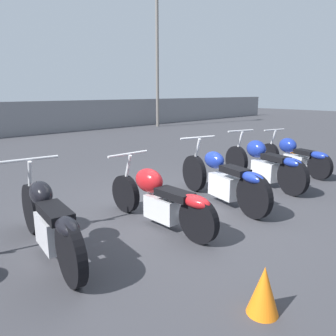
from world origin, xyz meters
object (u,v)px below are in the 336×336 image
object	(u,v)px
motorcycle_slot_4	(263,163)
traffic_cone_near	(293,154)
motorcycle_slot_3	(223,179)
motorcycle_slot_2	(160,198)
traffic_cone_far	(264,290)
motorcycle_slot_1	(49,221)
light_pole_left	(157,42)
motorcycle_slot_5	(294,155)

from	to	relation	value
motorcycle_slot_4	traffic_cone_near	size ratio (longest dim) A/B	4.75
motorcycle_slot_3	motorcycle_slot_4	bearing A→B (deg)	19.41
motorcycle_slot_3	motorcycle_slot_2	bearing A→B (deg)	-166.20
motorcycle_slot_2	traffic_cone_far	distance (m)	2.08
motorcycle_slot_1	traffic_cone_far	bearing A→B (deg)	-60.38
motorcycle_slot_3	light_pole_left	bearing A→B (deg)	67.57
motorcycle_slot_4	motorcycle_slot_5	xyz separation A→B (m)	(1.44, 0.05, -0.05)
light_pole_left	motorcycle_slot_3	size ratio (longest dim) A/B	3.26
motorcycle_slot_4	motorcycle_slot_3	bearing A→B (deg)	-158.64
motorcycle_slot_1	light_pole_left	bearing A→B (deg)	51.51
motorcycle_slot_2	motorcycle_slot_4	size ratio (longest dim) A/B	0.95
light_pole_left	traffic_cone_far	bearing A→B (deg)	-128.47
light_pole_left	motorcycle_slot_5	size ratio (longest dim) A/B	3.63
motorcycle_slot_1	motorcycle_slot_5	distance (m)	5.81
motorcycle_slot_1	traffic_cone_far	xyz separation A→B (m)	(0.86, -2.19, -0.21)
motorcycle_slot_5	traffic_cone_near	world-z (taller)	motorcycle_slot_5
motorcycle_slot_1	motorcycle_slot_2	size ratio (longest dim) A/B	1.04
motorcycle_slot_2	motorcycle_slot_3	world-z (taller)	motorcycle_slot_3
motorcycle_slot_5	traffic_cone_near	distance (m)	1.11
motorcycle_slot_2	motorcycle_slot_5	distance (m)	4.34
traffic_cone_far	motorcycle_slot_2	bearing A→B (deg)	72.69
light_pole_left	motorcycle_slot_1	distance (m)	14.84
light_pole_left	motorcycle_slot_5	distance (m)	11.58
motorcycle_slot_4	motorcycle_slot_1	bearing A→B (deg)	-164.92
motorcycle_slot_5	traffic_cone_far	world-z (taller)	motorcycle_slot_5
motorcycle_slot_3	motorcycle_slot_4	xyz separation A→B (m)	(1.49, 0.13, 0.02)
motorcycle_slot_1	motorcycle_slot_2	world-z (taller)	motorcycle_slot_1
motorcycle_slot_5	motorcycle_slot_4	bearing A→B (deg)	-161.78
motorcycle_slot_3	traffic_cone_near	world-z (taller)	motorcycle_slot_3
motorcycle_slot_4	traffic_cone_far	xyz separation A→B (m)	(-3.51, -2.09, -0.23)
traffic_cone_near	motorcycle_slot_5	bearing A→B (deg)	-153.02
motorcycle_slot_3	motorcycle_slot_5	distance (m)	2.94
traffic_cone_near	motorcycle_slot_4	bearing A→B (deg)	-167.18
light_pole_left	traffic_cone_far	size ratio (longest dim) A/B	16.67
light_pole_left	motorcycle_slot_3	distance (m)	13.16
motorcycle_slot_3	traffic_cone_near	size ratio (longest dim) A/B	4.80
motorcycle_slot_2	motorcycle_slot_5	bearing A→B (deg)	2.03
light_pole_left	motorcycle_slot_2	world-z (taller)	light_pole_left
motorcycle_slot_4	motorcycle_slot_5	size ratio (longest dim) A/B	1.10
motorcycle_slot_3	traffic_cone_near	xyz separation A→B (m)	(3.91, 0.68, -0.20)
light_pole_left	motorcycle_slot_1	bearing A→B (deg)	-136.65
motorcycle_slot_3	traffic_cone_far	bearing A→B (deg)	-121.29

